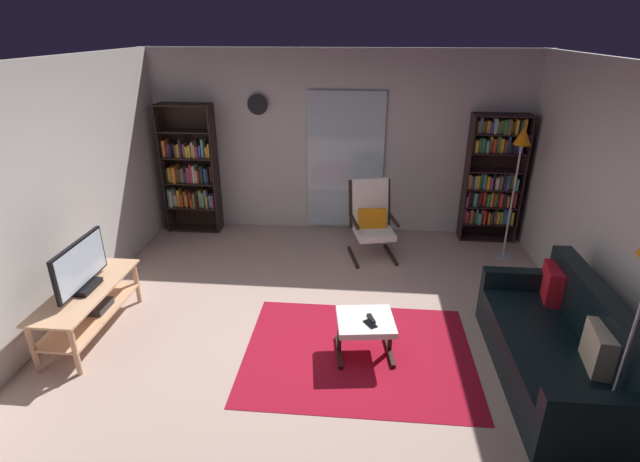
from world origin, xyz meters
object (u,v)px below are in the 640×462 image
object	(u,v)px
ottoman	(365,325)
wall_clock	(258,104)
bookshelf_near_sofa	(492,177)
leather_sofa	(560,349)
television	(81,268)
lounge_armchair	(372,217)
floor_lamp_by_shelf	(520,152)
tv_remote	(371,318)
cell_phone	(370,324)
tv_stand	(89,303)
bookshelf_near_tv	(190,172)

from	to	relation	value
ottoman	wall_clock	xyz separation A→B (m)	(-1.57, 2.98, 1.53)
bookshelf_near_sofa	leather_sofa	distance (m)	3.10
television	bookshelf_near_sofa	distance (m)	5.25
leather_sofa	ottoman	size ratio (longest dim) A/B	3.32
television	lounge_armchair	size ratio (longest dim) A/B	0.80
leather_sofa	floor_lamp_by_shelf	distance (m)	2.69
ottoman	lounge_armchair	bearing A→B (deg)	88.19
floor_lamp_by_shelf	wall_clock	size ratio (longest dim) A/B	6.04
ottoman	bookshelf_near_sofa	bearing A→B (deg)	58.62
bookshelf_near_sofa	ottoman	size ratio (longest dim) A/B	3.11
bookshelf_near_sofa	tv_remote	size ratio (longest dim) A/B	12.46
tv_remote	cell_phone	distance (m)	0.08
tv_remote	lounge_armchair	bearing A→B (deg)	70.12
bookshelf_near_sofa	floor_lamp_by_shelf	world-z (taller)	bookshelf_near_sofa
ottoman	wall_clock	world-z (taller)	wall_clock
tv_stand	cell_phone	distance (m)	2.77
bookshelf_near_tv	lounge_armchair	bearing A→B (deg)	-13.66
television	cell_phone	distance (m)	2.79
leather_sofa	tv_remote	distance (m)	1.63
bookshelf_near_sofa	leather_sofa	size ratio (longest dim) A/B	0.94
television	bookshelf_near_sofa	size ratio (longest dim) A/B	0.45
lounge_armchair	floor_lamp_by_shelf	world-z (taller)	floor_lamp_by_shelf
bookshelf_near_tv	lounge_armchair	xyz separation A→B (m)	(2.65, -0.64, -0.37)
tv_remote	wall_clock	bearing A→B (deg)	99.20
bookshelf_near_sofa	floor_lamp_by_shelf	size ratio (longest dim) A/B	1.02
ottoman	cell_phone	size ratio (longest dim) A/B	4.12
lounge_armchair	cell_phone	size ratio (longest dim) A/B	7.30
wall_clock	television	bearing A→B (deg)	-111.63
lounge_armchair	ottoman	size ratio (longest dim) A/B	1.77
television	leather_sofa	distance (m)	4.42
bookshelf_near_sofa	floor_lamp_by_shelf	xyz separation A→B (m)	(0.12, -0.61, 0.52)
bookshelf_near_tv	wall_clock	xyz separation A→B (m)	(1.01, 0.18, 0.95)
leather_sofa	tv_remote	world-z (taller)	leather_sofa
lounge_armchair	wall_clock	distance (m)	2.26
lounge_armchair	floor_lamp_by_shelf	distance (m)	2.00
lounge_armchair	ottoman	world-z (taller)	lounge_armchair
bookshelf_near_tv	lounge_armchair	size ratio (longest dim) A/B	1.84
floor_lamp_by_shelf	cell_phone	bearing A→B (deg)	-128.03
leather_sofa	floor_lamp_by_shelf	bearing A→B (deg)	85.73
lounge_armchair	floor_lamp_by_shelf	xyz separation A→B (m)	(1.78, 0.08, 0.91)
bookshelf_near_tv	wall_clock	bearing A→B (deg)	10.22
tv_stand	leather_sofa	world-z (taller)	leather_sofa
tv_stand	cell_phone	size ratio (longest dim) A/B	9.39
bookshelf_near_sofa	cell_phone	size ratio (longest dim) A/B	12.82
cell_phone	wall_clock	world-z (taller)	wall_clock
bookshelf_near_tv	floor_lamp_by_shelf	size ratio (longest dim) A/B	1.07
cell_phone	wall_clock	size ratio (longest dim) A/B	0.48
bookshelf_near_tv	lounge_armchair	distance (m)	2.76
cell_phone	floor_lamp_by_shelf	size ratio (longest dim) A/B	0.08
ottoman	tv_remote	bearing A→B (deg)	-1.21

